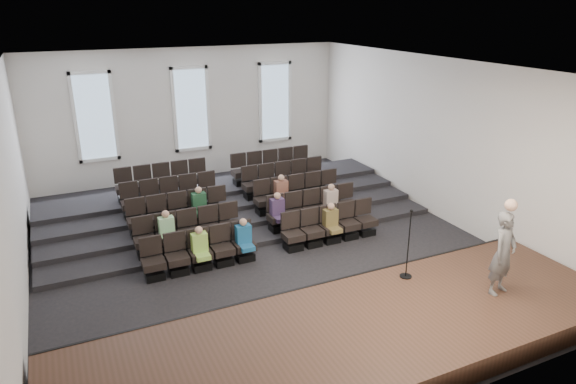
% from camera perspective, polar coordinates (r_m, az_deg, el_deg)
% --- Properties ---
extents(ground, '(14.00, 14.00, 0.00)m').
position_cam_1_polar(ground, '(14.73, -2.99, -5.97)').
color(ground, black).
rests_on(ground, ground).
extents(ceiling, '(12.00, 14.00, 0.02)m').
position_cam_1_polar(ceiling, '(13.31, -3.39, 13.79)').
color(ceiling, white).
rests_on(ceiling, ground).
extents(wall_back, '(12.00, 0.04, 5.00)m').
position_cam_1_polar(wall_back, '(20.31, -10.72, 8.51)').
color(wall_back, silver).
rests_on(wall_back, ground).
extents(wall_front, '(12.00, 0.04, 5.00)m').
position_cam_1_polar(wall_front, '(8.22, 15.81, -9.63)').
color(wall_front, silver).
rests_on(wall_front, ground).
extents(wall_left, '(0.04, 14.00, 5.00)m').
position_cam_1_polar(wall_left, '(12.96, -28.67, -0.27)').
color(wall_left, silver).
rests_on(wall_left, ground).
extents(wall_right, '(0.04, 14.00, 5.00)m').
position_cam_1_polar(wall_right, '(16.91, 16.19, 5.75)').
color(wall_right, silver).
rests_on(wall_right, ground).
extents(stage, '(11.80, 3.60, 0.50)m').
position_cam_1_polar(stage, '(10.69, 7.78, -15.67)').
color(stage, '#42281C').
rests_on(stage, ground).
extents(stage_lip, '(11.80, 0.06, 0.52)m').
position_cam_1_polar(stage_lip, '(11.95, 3.15, -11.26)').
color(stage_lip, black).
rests_on(stage_lip, ground).
extents(risers, '(11.80, 4.80, 0.60)m').
position_cam_1_polar(risers, '(17.39, -6.96, -1.18)').
color(risers, black).
rests_on(risers, ground).
extents(seating_rows, '(6.80, 4.70, 1.67)m').
position_cam_1_polar(seating_rows, '(15.77, -5.15, -1.49)').
color(seating_rows, black).
rests_on(seating_rows, ground).
extents(windows, '(8.44, 0.10, 3.24)m').
position_cam_1_polar(windows, '(20.21, -10.70, 9.03)').
color(windows, white).
rests_on(windows, wall_back).
extents(audience, '(5.45, 2.64, 1.10)m').
position_cam_1_polar(audience, '(14.66, -3.52, -2.62)').
color(audience, '#99CB51').
rests_on(audience, seating_rows).
extents(speaker, '(0.78, 0.62, 1.89)m').
position_cam_1_polar(speaker, '(12.02, 22.81, -6.29)').
color(speaker, '#5F5D5A').
rests_on(speaker, stage).
extents(mic_stand, '(0.28, 0.28, 1.70)m').
position_cam_1_polar(mic_stand, '(12.20, 13.12, -7.07)').
color(mic_stand, black).
rests_on(mic_stand, stage).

